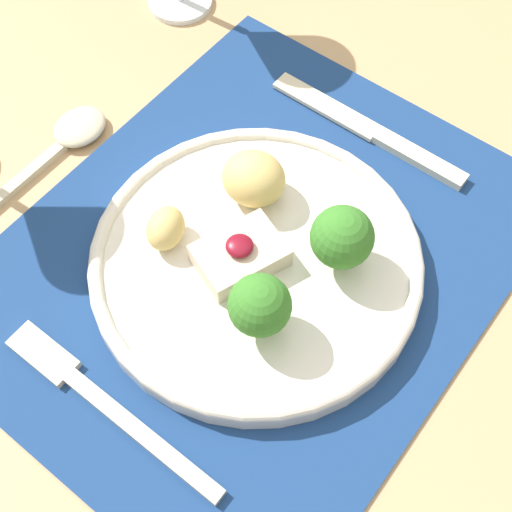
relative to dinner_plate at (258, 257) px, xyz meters
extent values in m
plane|color=gray|center=(0.01, 0.01, -0.77)|extent=(8.00, 8.00, 0.00)
cube|color=tan|center=(0.01, 0.01, -0.03)|extent=(1.34, 1.15, 0.03)
cylinder|color=tan|center=(0.61, 0.51, -0.41)|extent=(0.06, 0.06, 0.72)
cube|color=navy|center=(0.01, 0.01, -0.02)|extent=(0.45, 0.36, 0.00)
cylinder|color=silver|center=(0.00, 0.00, -0.01)|extent=(0.27, 0.27, 0.02)
torus|color=silver|center=(0.00, 0.00, 0.00)|extent=(0.27, 0.27, 0.01)
cube|color=beige|center=(-0.01, 0.01, 0.01)|extent=(0.08, 0.07, 0.02)
ellipsoid|color=maroon|center=(-0.01, 0.01, 0.02)|extent=(0.02, 0.02, 0.01)
cylinder|color=#84B256|center=(0.04, -0.05, 0.01)|extent=(0.01, 0.01, 0.02)
sphere|color=#387A28|center=(0.04, -0.05, 0.03)|extent=(0.05, 0.05, 0.05)
cylinder|color=#84B256|center=(-0.05, -0.04, 0.01)|extent=(0.01, 0.01, 0.02)
sphere|color=#387A28|center=(-0.05, -0.04, 0.03)|extent=(0.05, 0.05, 0.05)
ellipsoid|color=#DBBC6B|center=(0.05, 0.04, 0.02)|extent=(0.05, 0.06, 0.04)
ellipsoid|color=#DBBC6B|center=(-0.03, 0.07, 0.01)|extent=(0.05, 0.04, 0.03)
cube|color=beige|center=(-0.16, -0.02, -0.01)|extent=(0.01, 0.14, 0.01)
cube|color=beige|center=(-0.16, 0.08, -0.01)|extent=(0.02, 0.06, 0.01)
cube|color=beige|center=(0.17, -0.05, -0.01)|extent=(0.02, 0.09, 0.01)
cube|color=beige|center=(0.17, 0.05, -0.01)|extent=(0.02, 0.11, 0.00)
cube|color=beige|center=(-0.07, 0.22, -0.02)|extent=(0.14, 0.01, 0.01)
ellipsoid|color=beige|center=(0.02, 0.22, -0.01)|extent=(0.05, 0.04, 0.02)
cylinder|color=white|center=(0.20, 0.26, -0.02)|extent=(0.07, 0.07, 0.01)
camera|label=1|loc=(-0.23, -0.17, 0.49)|focal=50.00mm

